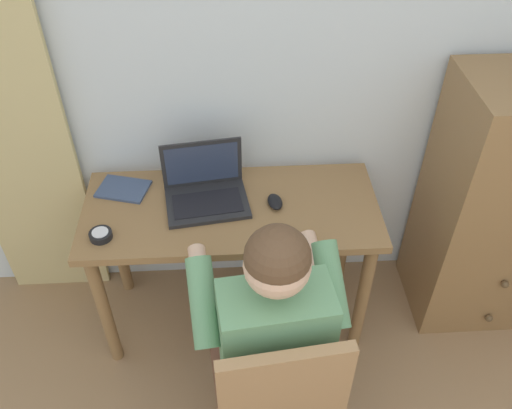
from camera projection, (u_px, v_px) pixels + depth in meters
wall_back at (300, 53)px, 2.18m from camera, size 4.80×0.05×2.50m
curtain_panel at (2, 107)px, 2.18m from camera, size 0.48×0.03×2.17m
desk at (232, 227)px, 2.33m from camera, size 1.25×0.54×0.73m
dresser at (501, 206)px, 2.42m from camera, size 0.62×0.49×1.26m
chair at (276, 391)px, 1.88m from camera, size 0.46×0.44×0.90m
person_seated at (268, 316)px, 1.89m from camera, size 0.57×0.61×1.22m
laptop at (205, 189)px, 2.26m from camera, size 0.37×0.29×0.24m
computer_mouse at (275, 202)px, 2.26m from camera, size 0.07×0.11×0.03m
desk_clock at (101, 235)px, 2.11m from camera, size 0.09×0.09×0.03m
notebook_pad at (123, 189)px, 2.34m from camera, size 0.24×0.20×0.01m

